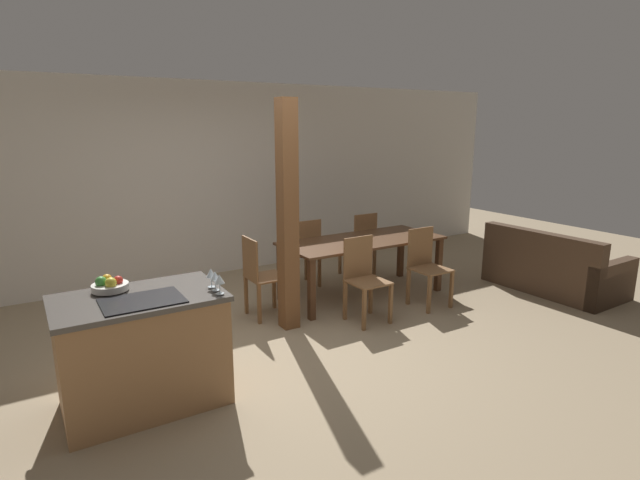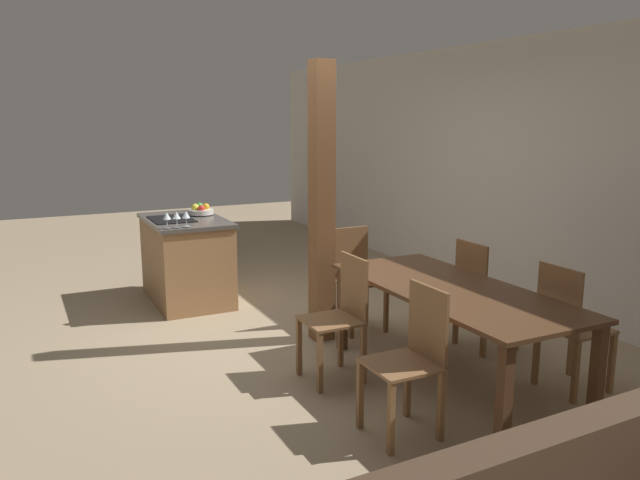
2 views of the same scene
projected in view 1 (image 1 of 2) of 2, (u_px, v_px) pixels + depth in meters
The scene contains 15 objects.
ground_plane at pixel (279, 345), 4.90m from camera, with size 16.00×16.00×0.00m, color #9E896B.
wall_back at pixel (187, 182), 6.84m from camera, with size 11.20×0.08×2.70m.
kitchen_island at pixel (143, 350), 3.78m from camera, with size 1.21×0.76×0.89m.
fruit_bowl at pixel (110, 285), 3.77m from camera, with size 0.27×0.27×0.12m.
wine_glass_near at pixel (219, 279), 3.68m from camera, with size 0.08×0.08×0.15m.
wine_glass_middle at pixel (215, 276), 3.75m from camera, with size 0.08×0.08×0.15m.
wine_glass_far at pixel (211, 273), 3.83m from camera, with size 0.08×0.08×0.15m.
dining_table at pixel (362, 246), 6.20m from camera, with size 2.04×0.87×0.73m.
dining_chair_near_left at pixel (364, 277), 5.45m from camera, with size 0.40×0.40×0.92m.
dining_chair_near_right at pixel (426, 265), 5.91m from camera, with size 0.40×0.40×0.92m.
dining_chair_far_left at pixel (304, 252), 6.55m from camera, with size 0.40×0.40×0.92m.
dining_chair_far_right at pixel (360, 243), 7.02m from camera, with size 0.40×0.40×0.92m.
dining_chair_head_end at pixel (260, 275), 5.52m from camera, with size 0.40×0.40×0.92m.
couch at pixel (552, 270), 6.48m from camera, with size 0.93×1.63×0.81m.
timber_post at pixel (288, 218), 5.09m from camera, with size 0.17×0.17×2.37m.
Camera 1 is at (-2.03, -4.08, 2.12)m, focal length 28.00 mm.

